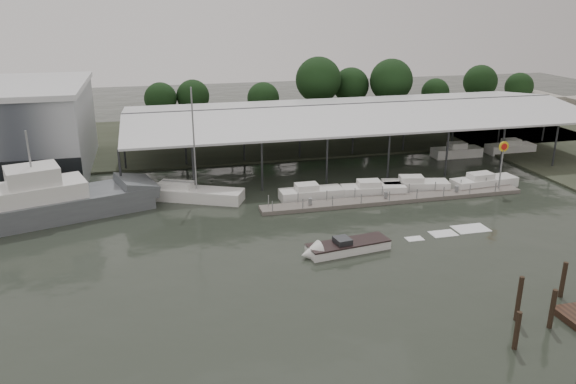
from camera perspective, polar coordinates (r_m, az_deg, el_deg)
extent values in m
plane|color=#262C24|center=(45.20, -1.58, -6.63)|extent=(200.00, 200.00, 0.00)
cube|color=#373D2E|center=(84.57, -7.73, 5.49)|extent=(140.00, 30.00, 0.30)
cube|color=#2A2C2F|center=(73.64, 6.74, 8.83)|extent=(58.00, 0.40, 0.30)
cylinder|color=#2A2C2F|center=(58.90, -16.63, 1.59)|extent=(0.24, 0.24, 5.50)
cylinder|color=#2A2C2F|center=(81.19, -16.09, 6.27)|extent=(0.24, 0.24, 5.50)
cylinder|color=#2A2C2F|center=(97.77, 20.52, 7.87)|extent=(0.24, 0.24, 5.50)
cube|color=#6A645D|center=(58.44, 10.77, -0.71)|extent=(28.00, 2.00, 0.40)
cylinder|color=gray|center=(53.47, -1.59, -1.55)|extent=(0.10, 0.10, 1.20)
cylinder|color=gray|center=(65.30, 20.93, 1.00)|extent=(0.10, 0.10, 1.20)
cube|color=gray|center=(57.87, 9.90, -0.32)|extent=(0.30, 0.30, 0.70)
cylinder|color=gray|center=(63.57, 20.81, 2.15)|extent=(0.16, 0.16, 5.00)
cylinder|color=yellow|center=(62.95, 21.08, 4.33)|extent=(1.10, 0.12, 1.10)
cylinder|color=red|center=(62.89, 21.11, 4.31)|extent=(0.70, 0.05, 0.70)
cube|color=gray|center=(107.47, 22.87, 8.08)|extent=(10.00, 8.00, 4.00)
cube|color=#595E62|center=(57.21, -22.97, -1.61)|extent=(19.31, 10.40, 2.40)
cube|color=#595E62|center=(58.36, -15.19, 0.69)|extent=(4.83, 5.77, 1.87)
cube|color=white|center=(56.54, -24.31, -0.10)|extent=(9.62, 6.66, 1.80)
cube|color=white|center=(56.06, -24.54, 1.54)|extent=(5.35, 4.81, 1.61)
cylinder|color=gray|center=(55.46, -24.87, 3.91)|extent=(0.18, 0.18, 3.50)
cube|color=white|center=(58.51, -9.73, -0.30)|extent=(10.71, 6.83, 1.40)
cube|color=white|center=(58.84, -11.32, 0.63)|extent=(3.83, 3.06, 0.80)
cylinder|color=gray|center=(56.73, -9.54, 5.12)|extent=(0.16, 0.16, 10.71)
cylinder|color=gray|center=(58.57, -11.07, 1.08)|extent=(3.22, 1.58, 0.12)
cube|color=white|center=(46.35, 6.13, -5.59)|extent=(7.14, 2.99, 0.90)
cone|color=white|center=(44.96, 2.30, -6.30)|extent=(1.87, 2.21, 2.00)
cube|color=black|center=(46.18, 6.15, -5.14)|extent=(7.14, 3.05, 0.12)
cube|color=#2A2C2F|center=(45.84, 5.55, -4.96)|extent=(1.39, 1.56, 0.50)
cube|color=silver|center=(49.67, 12.73, -4.66)|extent=(2.30, 1.50, 0.04)
cube|color=silver|center=(51.35, 15.49, -4.09)|extent=(3.10, 2.00, 0.04)
cube|color=silver|center=(53.16, 18.07, -3.55)|extent=(3.90, 2.50, 0.04)
cube|color=white|center=(58.00, 2.37, -0.21)|extent=(6.57, 2.26, 1.10)
cube|color=white|center=(57.61, 1.91, 0.50)|extent=(2.31, 1.63, 0.70)
cube|color=white|center=(59.71, 8.63, 0.15)|extent=(6.87, 2.93, 1.10)
cube|color=white|center=(59.28, 8.22, 0.84)|extent=(2.50, 1.86, 0.70)
cube|color=white|center=(62.03, 12.79, 0.60)|extent=(7.38, 3.67, 1.10)
cube|color=white|center=(61.57, 12.42, 1.28)|extent=(2.76, 2.10, 0.70)
cube|color=white|center=(65.20, 19.28, 0.89)|extent=(7.62, 2.81, 1.10)
cube|color=white|center=(64.70, 18.98, 1.53)|extent=(2.74, 1.82, 0.70)
cylinder|color=#302218|center=(39.30, 25.20, -11.07)|extent=(0.32, 0.32, 3.27)
cylinder|color=#302218|center=(36.39, 22.17, -13.31)|extent=(0.32, 0.32, 3.07)
cylinder|color=#302218|center=(39.21, 22.36, -10.37)|extent=(0.32, 0.32, 3.69)
cylinder|color=#302218|center=(43.41, 26.11, -8.36)|extent=(0.32, 0.32, 3.23)
cylinder|color=#2F1F15|center=(90.95, -12.67, 7.23)|extent=(0.50, 0.50, 3.59)
sphere|color=#163415|center=(90.38, -12.82, 9.24)|extent=(5.02, 5.02, 5.02)
cylinder|color=#2F1F15|center=(91.50, -9.52, 7.53)|extent=(0.50, 0.50, 3.69)
sphere|color=#163415|center=(90.92, -9.63, 9.59)|extent=(5.17, 5.17, 5.17)
cylinder|color=#2F1F15|center=(89.36, -2.50, 7.47)|extent=(0.50, 0.50, 3.57)
sphere|color=#163415|center=(88.78, -2.53, 9.50)|extent=(5.00, 5.00, 5.00)
cylinder|color=#2F1F15|center=(93.00, 3.05, 8.44)|extent=(0.50, 0.50, 5.25)
sphere|color=#163415|center=(92.26, 3.10, 11.32)|extent=(7.35, 7.35, 7.35)
cylinder|color=#2F1F15|center=(96.45, 6.33, 8.43)|extent=(0.50, 0.50, 4.28)
sphere|color=#163415|center=(95.83, 6.42, 10.70)|extent=(5.99, 5.99, 5.99)
cylinder|color=#2F1F15|center=(96.02, 10.28, 8.42)|extent=(0.50, 0.50, 5.02)
sphere|color=#163415|center=(95.33, 10.44, 11.09)|extent=(7.02, 7.02, 7.02)
cylinder|color=#2F1F15|center=(100.43, 14.59, 8.09)|extent=(0.50, 0.50, 3.34)
sphere|color=#163415|center=(99.94, 14.73, 9.78)|extent=(4.68, 4.68, 4.68)
cylinder|color=#2F1F15|center=(106.76, 18.73, 8.55)|extent=(0.50, 0.50, 4.19)
sphere|color=#163415|center=(106.21, 18.95, 10.55)|extent=(5.87, 5.87, 5.87)
cylinder|color=#2F1F15|center=(109.88, 22.22, 8.24)|extent=(0.50, 0.50, 3.52)
sphere|color=#163415|center=(109.42, 22.42, 9.87)|extent=(4.93, 4.93, 4.93)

